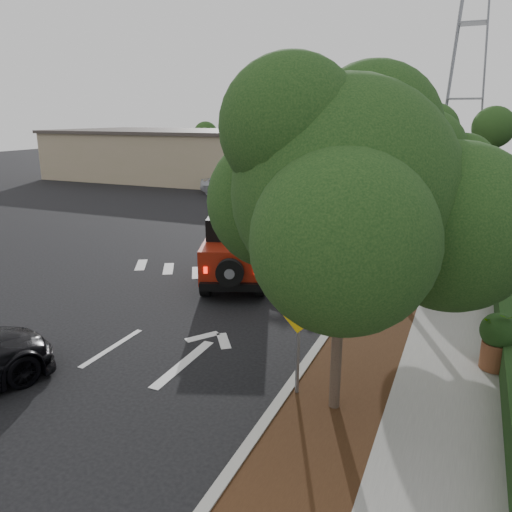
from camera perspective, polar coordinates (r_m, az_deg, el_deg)
The scene contains 18 objects.
ground at distance 12.71m, azimuth -16.10°, elevation -10.04°, with size 120.00×120.00×0.00m, color black.
curb at distance 21.56m, azimuth 14.81°, elevation 0.95°, with size 0.20×70.00×0.15m, color #9E9B93.
planting_strip at distance 21.45m, azimuth 17.44°, elevation 0.63°, with size 1.80×70.00×0.12m, color black.
sidewalk at distance 21.37m, azimuth 22.49°, elevation 0.08°, with size 2.00×70.00×0.12m, color gray.
hedge at distance 21.33m, azimuth 26.33°, elevation 0.56°, with size 0.80×70.00×0.80m, color black.
commercial_building at distance 45.41m, azimuth -8.08°, elevation 11.34°, with size 22.00×12.00×4.00m, color tan.
transmission_tower at distance 56.97m, azimuth 22.01°, elevation 9.22°, with size 7.00×4.00×28.00m, color slate, non-canonical shape.
street_tree_near at distance 10.00m, azimuth 8.86°, elevation -17.12°, with size 3.80×3.80×5.92m, color black, non-canonical shape.
street_tree_mid at distance 16.24m, azimuth 15.21°, elevation -4.22°, with size 3.20×3.20×5.32m, color black, non-canonical shape.
street_tree_far at distance 22.43m, azimuth 17.72°, elevation 1.09°, with size 3.40×3.40×5.62m, color black, non-canonical shape.
light_pole_a at distance 37.81m, azimuth 1.34°, elevation 7.57°, with size 2.00×0.22×9.00m, color slate, non-canonical shape.
light_pole_b at distance 49.35m, azimuth 5.56°, elevation 9.43°, with size 2.00×0.22×9.00m, color slate, non-canonical shape.
red_jeep at distance 16.70m, azimuth -2.21°, elevation 1.01°, with size 3.24×4.61×2.25m.
silver_suv_ahead at distance 17.79m, azimuth 5.52°, elevation 0.31°, with size 2.24×4.86×1.35m, color #96989D.
silver_sedan_oncoming at distance 27.63m, azimuth 1.16°, elevation 6.15°, with size 1.65×4.73×1.56m, color #A2A5A9.
parked_suv at distance 34.94m, azimuth -3.36°, elevation 8.07°, with size 1.71×4.26×1.45m, color #B1B4B9.
speed_hump_sign at distance 9.54m, azimuth 4.83°, elevation -7.30°, with size 1.13×0.14×2.41m.
terracotta_planter at distance 11.89m, azimuth 25.92°, elevation -8.19°, with size 0.76×0.76×1.32m.
Camera 1 is at (7.53, -8.69, 5.40)m, focal length 35.00 mm.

